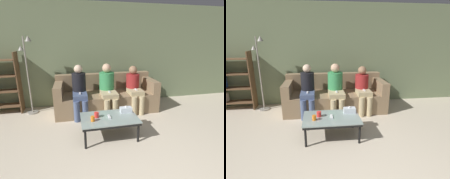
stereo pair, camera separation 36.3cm
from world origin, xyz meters
The scene contains 11 objects.
wall_back centered at (0.00, 3.54, 1.30)m, with size 12.00×0.06×2.60m.
couch centered at (0.00, 3.00, 0.32)m, with size 2.41×0.92×0.87m.
coffee_table centered at (-0.19, 1.70, 0.35)m, with size 1.00×0.65×0.39m.
cup_near_left centered at (-0.41, 1.75, 0.43)m, with size 0.08×0.08×0.09m.
cup_near_right centered at (-0.49, 1.61, 0.43)m, with size 0.07×0.07×0.09m.
tissue_box centered at (0.16, 1.85, 0.44)m, with size 0.22×0.12×0.13m.
game_remote centered at (-0.19, 1.70, 0.40)m, with size 0.04×0.15×0.02m.
standing_lamp centered at (-1.76, 3.17, 1.10)m, with size 0.31×0.26×1.79m.
seated_person_left_end centered at (-0.65, 2.78, 0.62)m, with size 0.31×0.67×1.16m.
seated_person_mid_left centered at (0.00, 2.78, 0.63)m, with size 0.35×0.74×1.17m.
seated_person_mid_right centered at (0.65, 2.78, 0.60)m, with size 0.32×0.64×1.09m.
Camera 1 is at (-0.77, -1.07, 1.73)m, focal length 28.00 mm.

